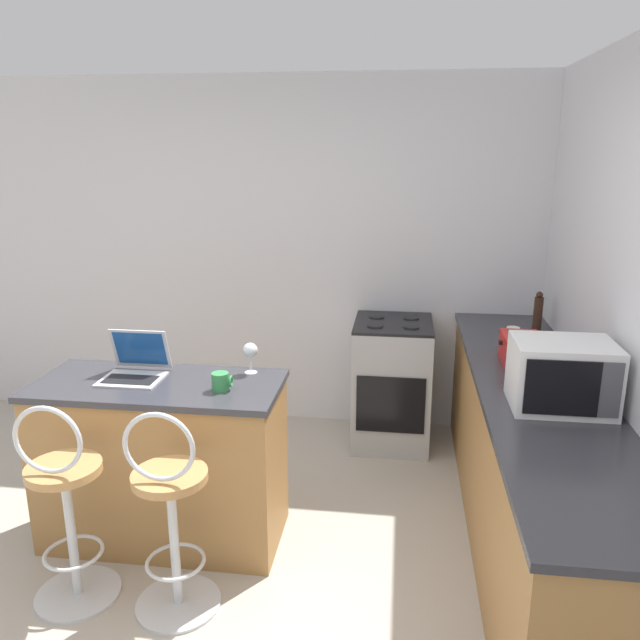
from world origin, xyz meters
The scene contains 13 objects.
wall_back centered at (0.00, 2.44, 1.30)m, with size 12.00×0.06×2.60m.
breakfast_bar centered at (-0.35, 0.75, 0.46)m, with size 1.29×0.59×0.91m.
counter_right centered at (1.62, 0.95, 0.45)m, with size 0.63×2.94×0.91m.
bar_stool_near centered at (-0.60, 0.20, 0.48)m, with size 0.40×0.40×1.03m.
bar_stool_far centered at (-0.10, 0.20, 0.48)m, with size 0.40×0.40×1.03m.
laptop centered at (-0.49, 0.82, 0.97)m, with size 0.32×0.30×0.25m.
microwave centered at (1.65, 0.69, 1.07)m, with size 0.46×0.36×0.32m.
toaster centered at (1.58, 1.32, 0.99)m, with size 0.23×0.27×0.17m.
stove_range centered at (0.85, 2.09, 0.45)m, with size 0.55×0.61×0.92m.
mug_white centered at (1.61, 1.72, 0.96)m, with size 0.10×0.08×0.10m.
wine_glass_short centered at (0.10, 0.95, 1.03)m, with size 0.08×0.08×0.17m.
pepper_mill centered at (1.80, 1.98, 1.04)m, with size 0.06×0.06×0.27m.
mug_green centered at (0.02, 0.69, 0.95)m, with size 0.11×0.09×0.09m.
Camera 1 is at (0.90, -2.16, 2.08)m, focal length 35.00 mm.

